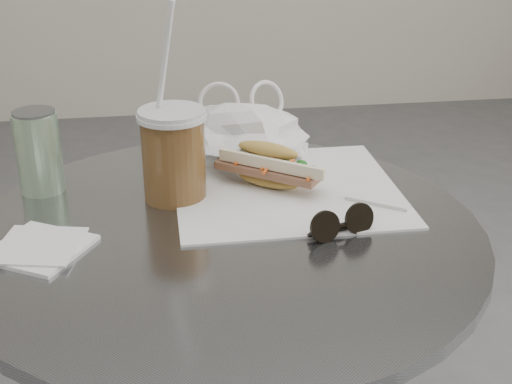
{
  "coord_description": "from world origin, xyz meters",
  "views": [
    {
      "loc": [
        -0.09,
        -0.72,
        1.22
      ],
      "look_at": [
        0.05,
        0.21,
        0.79
      ],
      "focal_mm": 50.0,
      "sensor_mm": 36.0,
      "label": 1
    }
  ],
  "objects": [
    {
      "name": "drink_can",
      "position": [
        -0.28,
        0.38,
        0.81
      ],
      "size": [
        0.07,
        0.07,
        0.13
      ],
      "color": "#62A761",
      "rests_on": "cafe_table"
    },
    {
      "name": "sunglasses",
      "position": [
        0.16,
        0.15,
        0.76
      ],
      "size": [
        0.1,
        0.05,
        0.05
      ],
      "rotation": [
        0.0,
        0.0,
        0.31
      ],
      "color": "black",
      "rests_on": "cafe_table"
    },
    {
      "name": "chair_far",
      "position": [
        0.02,
        0.87,
        0.3
      ],
      "size": [
        0.36,
        0.39,
        0.66
      ],
      "rotation": [
        0.0,
        0.0,
        2.78
      ],
      "color": "#303032",
      "rests_on": "ground"
    },
    {
      "name": "banh_mi",
      "position": [
        0.09,
        0.33,
        0.78
      ],
      "size": [
        0.22,
        0.2,
        0.07
      ],
      "rotation": [
        0.0,
        0.0,
        -0.64
      ],
      "color": "gold",
      "rests_on": "sandwich_paper"
    },
    {
      "name": "sandwich_paper",
      "position": [
        0.11,
        0.32,
        0.74
      ],
      "size": [
        0.36,
        0.34,
        0.0
      ],
      "primitive_type": "cube",
      "rotation": [
        0.0,
        0.0,
        0.0
      ],
      "color": "white",
      "rests_on": "cafe_table"
    },
    {
      "name": "plastic_bag",
      "position": [
        0.06,
        0.45,
        0.79
      ],
      "size": [
        0.23,
        0.2,
        0.1
      ],
      "primitive_type": null,
      "rotation": [
        0.0,
        0.0,
        0.19
      ],
      "color": "white",
      "rests_on": "cafe_table"
    },
    {
      "name": "cafe_table",
      "position": [
        0.0,
        0.2,
        0.47
      ],
      "size": [
        0.76,
        0.76,
        0.74
      ],
      "color": "slate",
      "rests_on": "ground"
    },
    {
      "name": "napkin_stack",
      "position": [
        -0.26,
        0.17,
        0.74
      ],
      "size": [
        0.16,
        0.16,
        0.01
      ],
      "color": "white",
      "rests_on": "cafe_table"
    },
    {
      "name": "iced_coffee",
      "position": [
        -0.06,
        0.32,
        0.82
      ],
      "size": [
        0.11,
        0.11,
        0.31
      ],
      "color": "brown",
      "rests_on": "cafe_table"
    }
  ]
}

